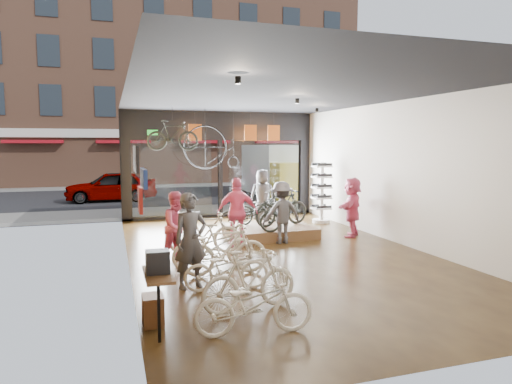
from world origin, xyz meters
name	(u,v)px	position (x,y,z in m)	size (l,w,h in m)	color
ground_plane	(277,254)	(0.00, 0.00, -0.02)	(7.00, 12.00, 0.04)	black
ceiling	(278,94)	(0.00, 0.00, 3.82)	(7.00, 12.00, 0.04)	black
wall_left	(125,179)	(-3.52, 0.00, 1.90)	(0.04, 12.00, 3.80)	olive
wall_right	(403,173)	(3.52, 0.00, 1.90)	(0.04, 12.00, 3.80)	beige
wall_back	(460,210)	(0.00, -6.02, 1.90)	(7.00, 0.04, 3.80)	beige
storefront	(220,165)	(0.00, 6.00, 1.90)	(7.00, 0.26, 3.80)	black
exit_sign	(152,133)	(-2.40, 5.88, 3.05)	(0.35, 0.06, 0.18)	#198C26
street_road	(183,192)	(0.00, 15.00, -0.01)	(30.00, 18.00, 0.02)	black
sidewalk_near	(213,210)	(0.00, 7.20, 0.06)	(30.00, 2.40, 0.12)	slate
sidewalk_far	(174,185)	(0.00, 19.00, 0.06)	(30.00, 2.00, 0.12)	slate
opposite_building	(167,79)	(0.00, 21.50, 7.00)	(26.00, 5.00, 14.00)	brown
street_car	(111,186)	(-3.81, 12.00, 0.70)	(1.66, 4.12, 1.40)	gray
box_truck	(281,171)	(4.28, 11.00, 1.30)	(2.20, 6.61, 2.60)	silver
floor_bike_0	(254,304)	(-1.97, -4.39, 0.44)	(0.59, 1.68, 0.88)	beige
floor_bike_1	(250,280)	(-1.75, -3.48, 0.50)	(0.47, 1.65, 0.99)	beige
floor_bike_2	(227,268)	(-1.86, -2.39, 0.41)	(0.54, 1.55, 0.81)	beige
floor_bike_3	(225,249)	(-1.66, -1.42, 0.53)	(0.50, 1.78, 1.07)	beige
floor_bike_4	(214,246)	(-1.76, -0.84, 0.48)	(0.63, 1.81, 0.95)	beige
floor_bike_5	(205,233)	(-1.69, 0.45, 0.53)	(0.49, 1.75, 1.05)	beige
display_platform	(270,232)	(0.49, 1.94, 0.15)	(2.40, 1.80, 0.30)	#52381E
display_bike_left	(250,216)	(-0.28, 1.36, 0.74)	(0.58, 1.67, 0.88)	black
display_bike_mid	(282,207)	(0.86, 1.92, 0.84)	(0.51, 1.79, 1.08)	black
display_bike_right	(260,208)	(0.40, 2.54, 0.75)	(0.60, 1.71, 0.90)	black
customer_0	(191,241)	(-2.45, -2.04, 0.89)	(0.65, 0.42, 1.77)	#3F3F44
customer_1	(177,226)	(-2.41, -0.01, 0.80)	(0.78, 0.60, 1.60)	#CC4C72
customer_2	(237,212)	(-0.73, 0.98, 0.90)	(1.05, 0.44, 1.80)	#CC4C72
customer_3	(282,213)	(0.51, 1.01, 0.83)	(1.07, 0.62, 1.66)	#3F3F44
customer_4	(263,196)	(1.10, 4.40, 0.90)	(0.88, 0.57, 1.80)	#3F3F44
customer_5	(352,207)	(2.77, 1.28, 0.86)	(1.59, 0.51, 1.71)	#CC4C72
sunglasses_rack	(322,193)	(2.95, 3.65, 1.02)	(0.60, 0.50, 2.05)	white
wall_merch	(144,237)	(-3.38, -3.50, 1.30)	(0.40, 2.40, 2.60)	navy
penny_farthing	(214,149)	(-0.52, 4.58, 2.50)	(1.80, 0.06, 1.44)	black
hung_bike	(173,135)	(-1.93, 4.20, 2.93)	(0.45, 1.58, 0.95)	black
jersey_left	(195,132)	(-1.04, 5.20, 3.05)	(0.45, 0.03, 0.55)	#CC5919
jersey_mid	(251,133)	(0.92, 5.20, 3.05)	(0.45, 0.03, 0.55)	#CC5919
jersey_right	(274,133)	(1.79, 5.20, 3.05)	(0.45, 0.03, 0.55)	#CC5919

